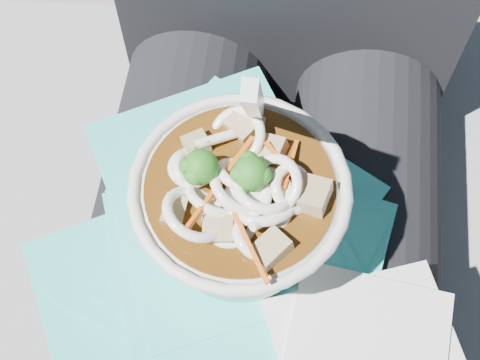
# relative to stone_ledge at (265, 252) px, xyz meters

# --- Properties ---
(stone_ledge) EXTENTS (1.03, 0.57, 0.45)m
(stone_ledge) POSITION_rel_stone_ledge_xyz_m (0.00, 0.00, 0.00)
(stone_ledge) COLOR slate
(stone_ledge) RESTS_ON ground
(lap) EXTENTS (0.34, 0.48, 0.15)m
(lap) POSITION_rel_stone_ledge_xyz_m (0.00, -0.15, 0.30)
(lap) COLOR black
(lap) RESTS_ON stone_ledge
(person_body) EXTENTS (0.34, 0.94, 1.00)m
(person_body) POSITION_rel_stone_ledge_xyz_m (-0.00, -0.06, 0.33)
(person_body) COLOR black
(person_body) RESTS_ON ground
(plastic_bag) EXTENTS (0.31, 0.33, 0.02)m
(plastic_bag) POSITION_rel_stone_ledge_xyz_m (-0.03, -0.14, 0.39)
(plastic_bag) COLOR #2DBFB8
(plastic_bag) RESTS_ON lap
(napkins) EXTENTS (0.18, 0.18, 0.01)m
(napkins) POSITION_rel_stone_ledge_xyz_m (0.09, -0.23, 0.40)
(napkins) COLOR silver
(napkins) RESTS_ON plastic_bag
(udon_bowl) EXTENTS (0.19, 0.19, 0.20)m
(udon_bowl) POSITION_rel_stone_ledge_xyz_m (-0.02, -0.14, 0.45)
(udon_bowl) COLOR white
(udon_bowl) RESTS_ON plastic_bag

